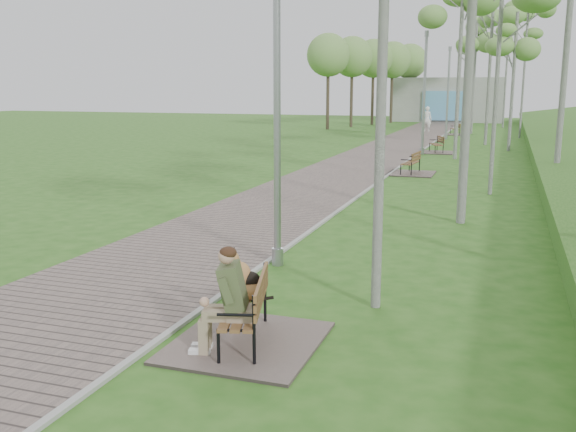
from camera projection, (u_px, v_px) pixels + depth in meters
name	position (u px, v px, depth m)	size (l,w,h in m)	color
ground	(282.00, 252.00, 12.51)	(120.00, 120.00, 0.00)	#285B18
walkway	(388.00, 149.00, 33.01)	(3.50, 67.00, 0.04)	#655751
kerb	(423.00, 150.00, 32.45)	(0.10, 67.00, 0.05)	#999993
building_north	(448.00, 100.00, 59.88)	(10.00, 5.20, 4.00)	#9E9E99
bench_main	(238.00, 312.00, 7.97)	(1.77, 1.97, 1.55)	#655751
bench_second	(410.00, 169.00, 23.74)	(1.66, 1.84, 1.02)	#655751
bench_third	(436.00, 149.00, 31.36)	(1.63, 1.81, 1.00)	#655751
bench_far	(455.00, 132.00, 43.08)	(1.57, 1.75, 0.97)	#655751
lamp_post_near	(277.00, 124.00, 11.13)	(0.21, 0.21, 5.43)	#95989D
lamp_post_second	(424.00, 98.00, 30.09)	(0.22, 0.22, 5.71)	#95989D
lamp_post_third	(448.00, 97.00, 38.94)	(0.21, 0.21, 5.55)	#95989D
pedestrian_near	(427.00, 119.00, 45.77)	(0.66, 0.43, 1.81)	white
birch_far_a	(516.00, 38.00, 31.19)	(2.26, 2.26, 7.01)	silver
birch_far_b	(492.00, 24.00, 34.38)	(2.43, 2.43, 8.28)	silver
birch_far_c	(528.00, 23.00, 38.98)	(2.34, 2.34, 8.88)	silver
birch_distant_a	(476.00, 41.00, 42.85)	(2.62, 2.62, 7.83)	silver
birch_distant_b	(509.00, 28.00, 49.25)	(2.54, 2.54, 9.71)	silver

